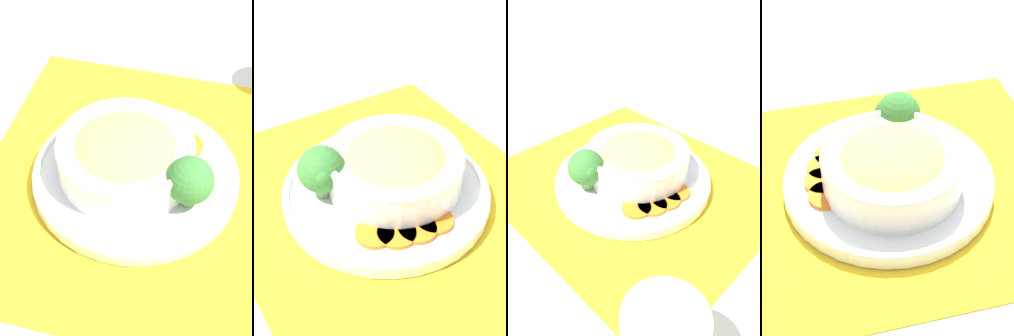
# 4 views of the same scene
# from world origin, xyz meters

# --- Properties ---
(ground_plane) EXTENTS (4.00, 4.00, 0.00)m
(ground_plane) POSITION_xyz_m (0.00, 0.00, 0.00)
(ground_plane) COLOR beige
(placemat) EXTENTS (0.52, 0.47, 0.00)m
(placemat) POSITION_xyz_m (0.00, 0.00, 0.00)
(placemat) COLOR yellow
(placemat) RESTS_ON ground_plane
(plate) EXTENTS (0.28, 0.28, 0.02)m
(plate) POSITION_xyz_m (0.00, 0.00, 0.02)
(plate) COLOR silver
(plate) RESTS_ON placemat
(bowl) EXTENTS (0.18, 0.18, 0.06)m
(bowl) POSITION_xyz_m (-0.00, -0.01, 0.05)
(bowl) COLOR silver
(bowl) RESTS_ON plate
(broccoli_floret) EXTENTS (0.06, 0.06, 0.07)m
(broccoli_floret) POSITION_xyz_m (0.04, 0.07, 0.06)
(broccoli_floret) COLOR #759E51
(broccoli_floret) RESTS_ON plate
(carrot_slice_near) EXTENTS (0.05, 0.05, 0.01)m
(carrot_slice_near) POSITION_xyz_m (-0.06, 0.06, 0.02)
(carrot_slice_near) COLOR orange
(carrot_slice_near) RESTS_ON plate
(carrot_slice_middle) EXTENTS (0.05, 0.05, 0.01)m
(carrot_slice_middle) POSITION_xyz_m (-0.08, 0.04, 0.02)
(carrot_slice_middle) COLOR orange
(carrot_slice_middle) RESTS_ON plate
(carrot_slice_far) EXTENTS (0.05, 0.05, 0.01)m
(carrot_slice_far) POSITION_xyz_m (-0.08, 0.02, 0.02)
(carrot_slice_far) COLOR orange
(carrot_slice_far) RESTS_ON plate
(carrot_slice_extra) EXTENTS (0.05, 0.05, 0.01)m
(carrot_slice_extra) POSITION_xyz_m (-0.09, -0.01, 0.02)
(carrot_slice_extra) COLOR orange
(carrot_slice_extra) RESTS_ON plate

